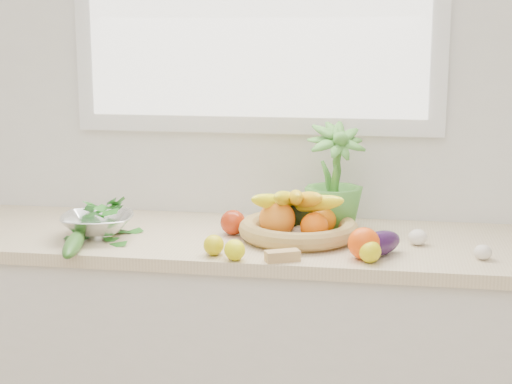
% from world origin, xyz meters
% --- Properties ---
extents(back_wall, '(4.50, 0.02, 2.70)m').
position_xyz_m(back_wall, '(0.00, 2.25, 1.35)').
color(back_wall, white).
rests_on(back_wall, ground).
extents(counter_cabinet, '(2.20, 0.58, 0.86)m').
position_xyz_m(counter_cabinet, '(0.00, 1.95, 0.43)').
color(counter_cabinet, silver).
rests_on(counter_cabinet, ground).
extents(countertop, '(2.24, 0.62, 0.04)m').
position_xyz_m(countertop, '(0.00, 1.95, 0.88)').
color(countertop, beige).
rests_on(countertop, counter_cabinet).
extents(orange_loose, '(0.11, 0.11, 0.09)m').
position_xyz_m(orange_loose, '(0.40, 1.74, 0.95)').
color(orange_loose, '#FF4D08').
rests_on(orange_loose, countertop).
extents(lemon_a, '(0.07, 0.08, 0.06)m').
position_xyz_m(lemon_a, '(-0.04, 1.71, 0.93)').
color(lemon_a, '#D3C00B').
rests_on(lemon_a, countertop).
extents(lemon_b, '(0.07, 0.08, 0.06)m').
position_xyz_m(lemon_b, '(0.42, 1.71, 0.93)').
color(lemon_b, yellow).
rests_on(lemon_b, countertop).
extents(lemon_c, '(0.09, 0.10, 0.06)m').
position_xyz_m(lemon_c, '(0.03, 1.67, 0.93)').
color(lemon_c, '#F9F70D').
rests_on(lemon_c, countertop).
extents(apple, '(0.09, 0.09, 0.08)m').
position_xyz_m(apple, '(-0.03, 1.95, 0.94)').
color(apple, '#AE2B0D').
rests_on(apple, countertop).
extents(ginger, '(0.11, 0.08, 0.03)m').
position_xyz_m(ginger, '(0.17, 1.68, 0.92)').
color(ginger, tan).
rests_on(ginger, countertop).
extents(garlic_a, '(0.07, 0.07, 0.05)m').
position_xyz_m(garlic_a, '(0.19, 1.93, 0.92)').
color(garlic_a, silver).
rests_on(garlic_a, countertop).
extents(garlic_b, '(0.06, 0.06, 0.05)m').
position_xyz_m(garlic_b, '(0.56, 1.92, 0.92)').
color(garlic_b, white).
rests_on(garlic_b, countertop).
extents(garlic_c, '(0.06, 0.06, 0.04)m').
position_xyz_m(garlic_c, '(0.74, 1.80, 0.92)').
color(garlic_c, silver).
rests_on(garlic_c, countertop).
extents(eggplant, '(0.17, 0.19, 0.08)m').
position_xyz_m(eggplant, '(0.44, 1.78, 0.94)').
color(eggplant, '#2C103B').
rests_on(eggplant, countertop).
extents(cucumber, '(0.11, 0.28, 0.05)m').
position_xyz_m(cucumber, '(-0.46, 1.67, 0.93)').
color(cucumber, '#21591A').
rests_on(cucumber, countertop).
extents(radish, '(0.03, 0.03, 0.03)m').
position_xyz_m(radish, '(-0.48, 1.71, 0.92)').
color(radish, red).
rests_on(radish, countertop).
extents(potted_herb, '(0.26, 0.26, 0.35)m').
position_xyz_m(potted_herb, '(0.29, 2.06, 1.08)').
color(potted_herb, '#4A9034').
rests_on(potted_herb, countertop).
extents(fruit_basket, '(0.45, 0.45, 0.19)m').
position_xyz_m(fruit_basket, '(0.18, 1.94, 0.95)').
color(fruit_basket, tan).
rests_on(fruit_basket, countertop).
extents(colander_with_spinach, '(0.28, 0.28, 0.12)m').
position_xyz_m(colander_with_spinach, '(-0.45, 1.85, 0.96)').
color(colander_with_spinach, white).
rests_on(colander_with_spinach, countertop).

